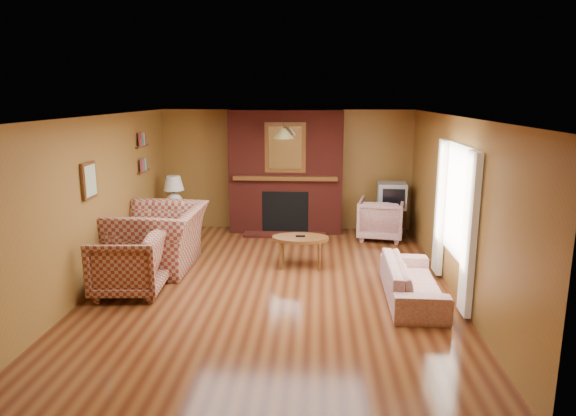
# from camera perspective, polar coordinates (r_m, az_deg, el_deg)

# --- Properties ---
(floor) EXTENTS (6.50, 6.50, 0.00)m
(floor) POSITION_cam_1_polar(r_m,az_deg,el_deg) (7.50, -1.63, -8.50)
(floor) COLOR #4B2110
(floor) RESTS_ON ground
(ceiling) EXTENTS (6.50, 6.50, 0.00)m
(ceiling) POSITION_cam_1_polar(r_m,az_deg,el_deg) (7.01, -1.75, 10.16)
(ceiling) COLOR silver
(ceiling) RESTS_ON wall_back
(wall_back) EXTENTS (6.50, 0.00, 6.50)m
(wall_back) POSITION_cam_1_polar(r_m,az_deg,el_deg) (10.35, -0.14, 4.24)
(wall_back) COLOR olive
(wall_back) RESTS_ON floor
(wall_front) EXTENTS (6.50, 0.00, 6.50)m
(wall_front) POSITION_cam_1_polar(r_m,az_deg,el_deg) (4.05, -5.69, -9.04)
(wall_front) COLOR olive
(wall_front) RESTS_ON floor
(wall_left) EXTENTS (0.00, 6.50, 6.50)m
(wall_left) POSITION_cam_1_polar(r_m,az_deg,el_deg) (7.78, -20.36, 0.70)
(wall_left) COLOR olive
(wall_left) RESTS_ON floor
(wall_right) EXTENTS (0.00, 6.50, 6.50)m
(wall_right) POSITION_cam_1_polar(r_m,az_deg,el_deg) (7.38, 18.05, 0.26)
(wall_right) COLOR olive
(wall_right) RESTS_ON floor
(fireplace) EXTENTS (2.20, 0.82, 2.40)m
(fireplace) POSITION_cam_1_polar(r_m,az_deg,el_deg) (10.09, -0.23, 3.92)
(fireplace) COLOR #531912
(fireplace) RESTS_ON floor
(window_right) EXTENTS (0.10, 1.85, 2.00)m
(window_right) POSITION_cam_1_polar(r_m,az_deg,el_deg) (7.19, 18.04, -0.65)
(window_right) COLOR beige
(window_right) RESTS_ON wall_right
(bookshelf) EXTENTS (0.09, 0.55, 0.71)m
(bookshelf) POSITION_cam_1_polar(r_m,az_deg,el_deg) (9.44, -15.69, 5.83)
(bookshelf) COLOR #5E3316
(bookshelf) RESTS_ON wall_left
(botanical_print) EXTENTS (0.05, 0.40, 0.50)m
(botanical_print) POSITION_cam_1_polar(r_m,az_deg,el_deg) (7.44, -21.24, 2.86)
(botanical_print) COLOR #5E3316
(botanical_print) RESTS_ON wall_left
(pendant_light) EXTENTS (0.36, 0.36, 0.48)m
(pendant_light) POSITION_cam_1_polar(r_m,az_deg,el_deg) (9.32, -0.49, 8.27)
(pendant_light) COLOR black
(pendant_light) RESTS_ON ceiling
(plaid_loveseat) EXTENTS (1.32, 1.51, 0.97)m
(plaid_loveseat) POSITION_cam_1_polar(r_m,az_deg,el_deg) (8.30, -14.11, -3.26)
(plaid_loveseat) COLOR maroon
(plaid_loveseat) RESTS_ON floor
(plaid_armchair) EXTENTS (0.99, 0.97, 0.85)m
(plaid_armchair) POSITION_cam_1_polar(r_m,az_deg,el_deg) (7.37, -17.33, -5.96)
(plaid_armchair) COLOR maroon
(plaid_armchair) RESTS_ON floor
(floral_sofa) EXTENTS (0.72, 1.77, 0.51)m
(floral_sofa) POSITION_cam_1_polar(r_m,az_deg,el_deg) (7.11, 13.65, -7.86)
(floral_sofa) COLOR beige
(floral_sofa) RESTS_ON floor
(floral_armchair) EXTENTS (0.97, 0.99, 0.77)m
(floral_armchair) POSITION_cam_1_polar(r_m,az_deg,el_deg) (9.86, 10.29, -1.21)
(floral_armchair) COLOR beige
(floral_armchair) RESTS_ON floor
(coffee_table) EXTENTS (0.89, 0.55, 0.51)m
(coffee_table) POSITION_cam_1_polar(r_m,az_deg,el_deg) (8.13, 1.38, -3.62)
(coffee_table) COLOR #5E3316
(coffee_table) RESTS_ON floor
(side_table) EXTENTS (0.43, 0.43, 0.54)m
(side_table) POSITION_cam_1_polar(r_m,az_deg,el_deg) (10.10, -12.40, -1.63)
(side_table) COLOR #5E3316
(side_table) RESTS_ON floor
(table_lamp) EXTENTS (0.39, 0.39, 0.64)m
(table_lamp) POSITION_cam_1_polar(r_m,az_deg,el_deg) (9.97, -12.56, 1.89)
(table_lamp) COLOR white
(table_lamp) RESTS_ON side_table
(tv_stand) EXTENTS (0.54, 0.50, 0.54)m
(tv_stand) POSITION_cam_1_polar(r_m,az_deg,el_deg) (10.17, 11.32, -1.49)
(tv_stand) COLOR black
(tv_stand) RESTS_ON floor
(crt_tv) EXTENTS (0.56, 0.56, 0.49)m
(crt_tv) POSITION_cam_1_polar(r_m,az_deg,el_deg) (10.05, 11.45, 1.36)
(crt_tv) COLOR #999BA0
(crt_tv) RESTS_ON tv_stand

